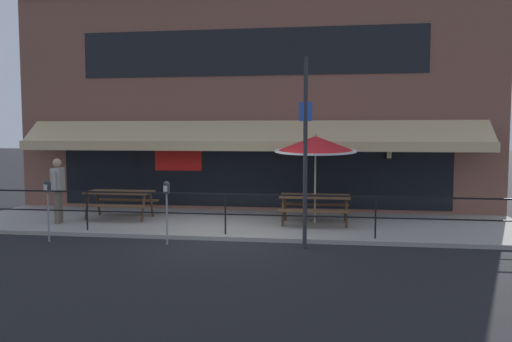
# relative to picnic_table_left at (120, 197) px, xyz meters

# --- Properties ---
(ground_plane) EXTENTS (120.00, 120.00, 0.00)m
(ground_plane) POSITION_rel_picnic_table_left_xyz_m (3.34, -1.99, -0.71)
(ground_plane) COLOR black
(patio_deck) EXTENTS (15.00, 4.00, 0.10)m
(patio_deck) POSITION_rel_picnic_table_left_xyz_m (3.34, 0.01, -0.66)
(patio_deck) COLOR #9E998E
(patio_deck) RESTS_ON ground
(restaurant_building) EXTENTS (15.00, 1.60, 7.02)m
(restaurant_building) POSITION_rel_picnic_table_left_xyz_m (3.34, 2.23, 2.78)
(restaurant_building) COLOR brown
(restaurant_building) RESTS_ON ground
(patio_railing) EXTENTS (13.84, 0.04, 0.97)m
(patio_railing) POSITION_rel_picnic_table_left_xyz_m (3.34, -1.69, 0.09)
(patio_railing) COLOR black
(patio_railing) RESTS_ON patio_deck
(picnic_table_left) EXTENTS (1.80, 1.42, 0.76)m
(picnic_table_left) POSITION_rel_picnic_table_left_xyz_m (0.00, 0.00, 0.00)
(picnic_table_left) COLOR brown
(picnic_table_left) RESTS_ON patio_deck
(picnic_table_centre) EXTENTS (1.80, 1.42, 0.76)m
(picnic_table_centre) POSITION_rel_picnic_table_left_xyz_m (5.39, -0.12, 0.00)
(picnic_table_centre) COLOR brown
(picnic_table_centre) RESTS_ON patio_deck
(patio_umbrella_centre) EXTENTS (2.14, 2.14, 2.38)m
(patio_umbrella_centre) POSITION_rel_picnic_table_left_xyz_m (5.39, 0.07, 1.47)
(patio_umbrella_centre) COLOR #B7B2A8
(patio_umbrella_centre) RESTS_ON patio_deck
(pedestrian_walking) EXTENTS (0.30, 0.61, 1.71)m
(pedestrian_walking) POSITION_rel_picnic_table_left_xyz_m (-1.31, -0.90, 0.35)
(pedestrian_walking) COLOR #665B4C
(pedestrian_walking) RESTS_ON patio_deck
(parking_meter_near) EXTENTS (0.15, 0.16, 1.42)m
(parking_meter_near) POSITION_rel_picnic_table_left_xyz_m (-0.58, -2.62, 0.44)
(parking_meter_near) COLOR gray
(parking_meter_near) RESTS_ON ground
(parking_meter_far) EXTENTS (0.15, 0.16, 1.42)m
(parking_meter_far) POSITION_rel_picnic_table_left_xyz_m (2.18, -2.51, 0.44)
(parking_meter_far) COLOR gray
(parking_meter_far) RESTS_ON ground
(street_sign_pole) EXTENTS (0.28, 0.09, 4.07)m
(street_sign_pole) POSITION_rel_picnic_table_left_xyz_m (5.23, -2.44, 1.39)
(street_sign_pole) COLOR #2D2D33
(street_sign_pole) RESTS_ON ground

